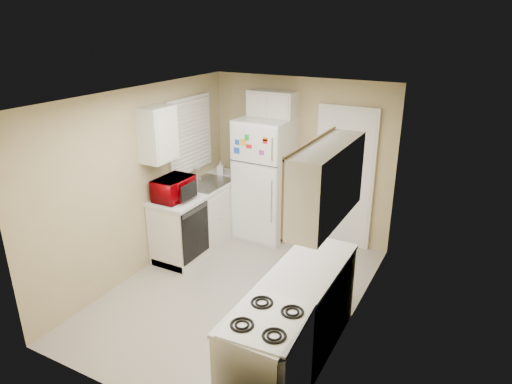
% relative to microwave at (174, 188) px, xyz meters
% --- Properties ---
extents(floor, '(3.80, 3.80, 0.00)m').
position_rel_microwave_xyz_m(floor, '(1.15, -0.33, -1.05)').
color(floor, '#BCB2A6').
rests_on(floor, ground).
extents(ceiling, '(3.80, 3.80, 0.00)m').
position_rel_microwave_xyz_m(ceiling, '(1.15, -0.33, 1.35)').
color(ceiling, white).
rests_on(ceiling, floor).
extents(wall_left, '(3.80, 3.80, 0.00)m').
position_rel_microwave_xyz_m(wall_left, '(-0.25, -0.33, 0.15)').
color(wall_left, tan).
rests_on(wall_left, floor).
extents(wall_right, '(3.80, 3.80, 0.00)m').
position_rel_microwave_xyz_m(wall_right, '(2.55, -0.33, 0.15)').
color(wall_right, tan).
rests_on(wall_right, floor).
extents(wall_back, '(2.80, 2.80, 0.00)m').
position_rel_microwave_xyz_m(wall_back, '(1.15, 1.57, 0.15)').
color(wall_back, tan).
rests_on(wall_back, floor).
extents(wall_front, '(2.80, 2.80, 0.00)m').
position_rel_microwave_xyz_m(wall_front, '(1.15, -2.23, 0.15)').
color(wall_front, tan).
rests_on(wall_front, floor).
extents(left_counter, '(0.60, 1.80, 0.90)m').
position_rel_microwave_xyz_m(left_counter, '(0.05, 0.57, -0.60)').
color(left_counter, silver).
rests_on(left_counter, floor).
extents(dishwasher, '(0.03, 0.58, 0.72)m').
position_rel_microwave_xyz_m(dishwasher, '(0.34, -0.03, -0.56)').
color(dishwasher, black).
rests_on(dishwasher, floor).
extents(sink, '(0.54, 0.74, 0.16)m').
position_rel_microwave_xyz_m(sink, '(0.05, 0.72, -0.19)').
color(sink, gray).
rests_on(sink, left_counter).
extents(microwave, '(0.54, 0.30, 0.36)m').
position_rel_microwave_xyz_m(microwave, '(0.00, 0.00, 0.00)').
color(microwave, '#990006').
rests_on(microwave, left_counter).
extents(soap_bottle, '(0.13, 0.13, 0.22)m').
position_rel_microwave_xyz_m(soap_bottle, '(0.00, 1.16, -0.05)').
color(soap_bottle, silver).
rests_on(soap_bottle, left_counter).
extents(window_blinds, '(0.10, 0.98, 1.08)m').
position_rel_microwave_xyz_m(window_blinds, '(-0.21, 0.72, 0.55)').
color(window_blinds, silver).
rests_on(window_blinds, wall_left).
extents(upper_cabinet_left, '(0.30, 0.45, 0.70)m').
position_rel_microwave_xyz_m(upper_cabinet_left, '(-0.10, -0.11, 0.75)').
color(upper_cabinet_left, silver).
rests_on(upper_cabinet_left, wall_left).
extents(refrigerator, '(0.77, 0.75, 1.83)m').
position_rel_microwave_xyz_m(refrigerator, '(0.73, 1.25, -0.14)').
color(refrigerator, white).
rests_on(refrigerator, floor).
extents(cabinet_over_fridge, '(0.70, 0.30, 0.40)m').
position_rel_microwave_xyz_m(cabinet_over_fridge, '(0.75, 1.42, 0.95)').
color(cabinet_over_fridge, silver).
rests_on(cabinet_over_fridge, wall_back).
extents(interior_door, '(0.86, 0.06, 2.08)m').
position_rel_microwave_xyz_m(interior_door, '(1.85, 1.53, -0.03)').
color(interior_door, white).
rests_on(interior_door, floor).
extents(right_counter, '(0.60, 2.00, 0.90)m').
position_rel_microwave_xyz_m(right_counter, '(2.25, -1.13, -0.60)').
color(right_counter, silver).
rests_on(right_counter, floor).
extents(stove, '(0.63, 0.75, 0.87)m').
position_rel_microwave_xyz_m(stove, '(2.28, -1.76, -0.61)').
color(stove, white).
rests_on(stove, floor).
extents(upper_cabinet_right, '(0.30, 1.20, 0.70)m').
position_rel_microwave_xyz_m(upper_cabinet_right, '(2.40, -0.83, 0.75)').
color(upper_cabinet_right, silver).
rests_on(upper_cabinet_right, wall_right).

